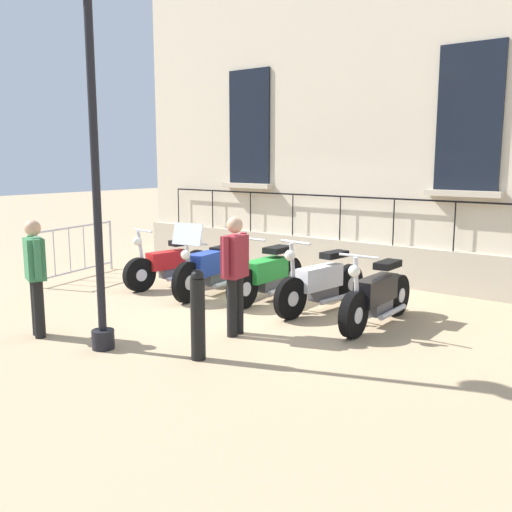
% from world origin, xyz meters
% --- Properties ---
extents(ground_plane, '(60.00, 60.00, 0.00)m').
position_xyz_m(ground_plane, '(0.00, 0.00, 0.00)').
color(ground_plane, tan).
extents(building_facade, '(0.82, 10.70, 7.72)m').
position_xyz_m(building_facade, '(-2.99, 0.00, 3.74)').
color(building_facade, beige).
rests_on(building_facade, ground_plane).
extents(motorcycle_red, '(1.91, 0.63, 1.11)m').
position_xyz_m(motorcycle_red, '(0.02, -2.10, 0.40)').
color(motorcycle_red, black).
rests_on(motorcycle_red, ground_plane).
extents(motorcycle_blue, '(2.20, 0.68, 1.31)m').
position_xyz_m(motorcycle_blue, '(-0.03, -1.05, 0.47)').
color(motorcycle_blue, black).
rests_on(motorcycle_blue, ground_plane).
extents(motorcycle_green, '(1.97, 0.73, 1.13)m').
position_xyz_m(motorcycle_green, '(-0.24, -0.03, 0.42)').
color(motorcycle_green, black).
rests_on(motorcycle_green, ground_plane).
extents(motorcycle_white, '(2.09, 0.60, 1.16)m').
position_xyz_m(motorcycle_white, '(-0.24, 1.03, 0.43)').
color(motorcycle_white, black).
rests_on(motorcycle_white, ground_plane).
extents(motorcycle_black, '(2.04, 0.57, 1.10)m').
position_xyz_m(motorcycle_black, '(-0.02, 2.09, 0.42)').
color(motorcycle_black, black).
rests_on(motorcycle_black, ground_plane).
extents(lamppost, '(0.37, 1.07, 4.61)m').
position_xyz_m(lamppost, '(3.00, -0.13, 3.58)').
color(lamppost, black).
rests_on(lamppost, ground_plane).
extents(crowd_barrier, '(2.04, 0.51, 1.05)m').
position_xyz_m(crowd_barrier, '(0.60, -4.10, 0.56)').
color(crowd_barrier, '#B7B7BF').
rests_on(crowd_barrier, ground_plane).
extents(bollard, '(0.17, 0.17, 1.08)m').
position_xyz_m(bollard, '(2.55, 1.07, 0.55)').
color(bollard, black).
rests_on(bollard, ground_plane).
extents(pedestrian_standing, '(0.53, 0.27, 1.60)m').
position_xyz_m(pedestrian_standing, '(1.55, 0.80, 0.89)').
color(pedestrian_standing, black).
rests_on(pedestrian_standing, ground_plane).
extents(pedestrian_walking, '(0.34, 0.50, 1.56)m').
position_xyz_m(pedestrian_walking, '(3.21, -1.23, 0.87)').
color(pedestrian_walking, black).
rests_on(pedestrian_walking, ground_plane).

